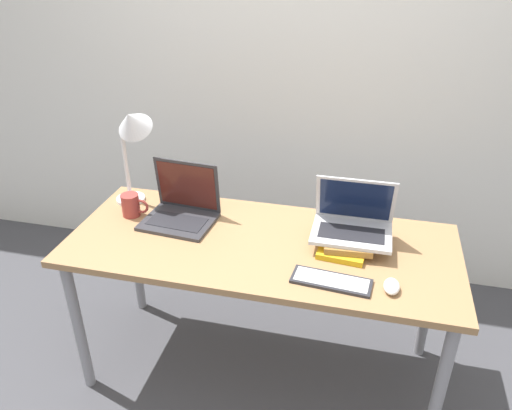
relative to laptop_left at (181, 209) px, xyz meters
name	(u,v)px	position (x,y,z in m)	size (l,w,h in m)	color
wall_back	(303,51)	(0.40, 0.88, 0.55)	(8.00, 0.05, 2.70)	silver
desk	(261,257)	(0.40, -0.11, -0.13)	(1.67, 0.70, 0.74)	#9E754C
laptop_left	(181,209)	(0.00, 0.00, 0.00)	(0.34, 0.28, 0.27)	#333338
book_stack	(346,242)	(0.76, -0.05, -0.03)	(0.23, 0.29, 0.05)	gold
laptop_on_books	(353,222)	(0.78, -0.01, 0.05)	(0.33, 0.24, 0.24)	silver
wireless_keyboard	(331,281)	(0.72, -0.32, -0.05)	(0.31, 0.14, 0.01)	#28282D
mouse	(392,286)	(0.95, -0.31, -0.03)	(0.06, 0.10, 0.04)	white
mug	(131,205)	(-0.24, -0.02, 0.00)	(0.13, 0.08, 0.11)	#9E3833
desk_lamp	(131,132)	(-0.25, 0.08, 0.33)	(0.23, 0.20, 0.52)	white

